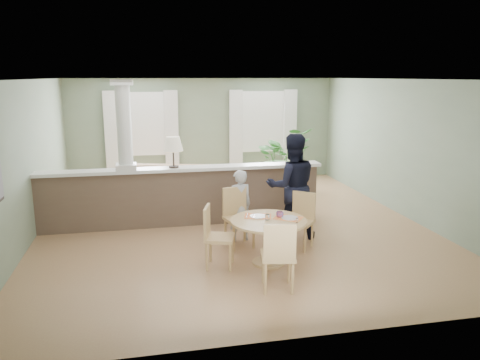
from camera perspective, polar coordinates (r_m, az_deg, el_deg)
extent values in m
plane|color=tan|center=(8.90, -0.98, -5.48)|extent=(8.00, 8.00, 0.00)
cube|color=gray|center=(12.49, -4.46, 6.07)|extent=(7.00, 0.02, 2.70)
cube|color=gray|center=(8.65, -24.45, 2.07)|extent=(0.02, 8.00, 2.70)
cube|color=gray|center=(9.84, 19.48, 3.63)|extent=(0.02, 8.00, 2.70)
cube|color=gray|center=(4.80, 7.96, -4.60)|extent=(7.00, 0.02, 2.70)
cube|color=white|center=(8.46, -1.05, 12.18)|extent=(7.00, 8.00, 0.02)
cube|color=white|center=(12.34, -11.89, 6.69)|extent=(1.10, 0.02, 1.50)
cube|color=white|center=(12.32, -11.89, 6.68)|extent=(1.22, 0.04, 1.62)
cube|color=white|center=(12.75, 2.75, 7.13)|extent=(1.10, 0.02, 1.50)
cube|color=white|center=(12.72, 2.78, 7.11)|extent=(1.22, 0.04, 1.62)
cube|color=silver|center=(12.31, -15.33, 5.10)|extent=(0.35, 0.10, 2.30)
cube|color=silver|center=(12.31, -8.32, 5.41)|extent=(0.35, 0.10, 2.30)
cube|color=silver|center=(12.52, -0.50, 5.66)|extent=(0.35, 0.10, 2.30)
cube|color=silver|center=(12.90, 6.08, 5.79)|extent=(0.35, 0.10, 2.30)
cube|color=brown|center=(8.83, -6.99, -2.17)|extent=(5.20, 0.22, 1.05)
cube|color=white|center=(8.70, -7.08, 1.36)|extent=(5.32, 0.36, 0.06)
cube|color=white|center=(8.67, -13.70, 1.59)|extent=(0.36, 0.36, 0.10)
cylinder|color=white|center=(8.56, -13.96, 6.49)|extent=(0.26, 0.26, 1.39)
cube|color=white|center=(8.52, -14.23, 11.48)|extent=(0.38, 0.38, 0.10)
cylinder|color=black|center=(8.69, -8.08, 1.61)|extent=(0.18, 0.18, 0.03)
cylinder|color=black|center=(8.66, -8.11, 2.62)|extent=(0.03, 0.03, 0.28)
cone|color=#F2E6C8|center=(8.62, -8.16, 4.39)|extent=(0.36, 0.36, 0.26)
imported|color=#9C7255|center=(10.43, -8.29, -0.63)|extent=(2.91, 1.73, 0.80)
imported|color=#326B2B|center=(11.59, 5.17, 2.67)|extent=(1.70, 1.58, 1.55)
cylinder|color=tan|center=(7.15, 3.43, -9.97)|extent=(0.47, 0.47, 0.04)
cylinder|color=tan|center=(7.04, 3.47, -7.53)|extent=(0.13, 0.13, 0.61)
cylinder|color=tan|center=(6.93, 3.50, -5.01)|extent=(1.13, 1.13, 0.04)
cube|color=#E14032|center=(7.09, 2.20, -4.42)|extent=(0.47, 0.39, 0.01)
cube|color=#E14032|center=(7.03, 5.91, -4.62)|extent=(0.50, 0.47, 0.01)
cylinder|color=white|center=(7.06, 2.19, -4.41)|extent=(0.25, 0.25, 0.01)
cylinder|color=white|center=(7.01, 6.07, -4.59)|extent=(0.25, 0.25, 0.01)
cylinder|color=white|center=(6.89, 3.35, -4.51)|extent=(0.07, 0.07, 0.08)
cube|color=silver|center=(7.01, 1.73, -4.45)|extent=(0.06, 0.16, 0.00)
cube|color=silver|center=(7.06, 0.85, -4.44)|extent=(0.07, 0.20, 0.00)
cylinder|color=white|center=(6.82, 6.96, -4.92)|extent=(0.04, 0.04, 0.07)
cylinder|color=silver|center=(6.80, 6.97, -4.59)|extent=(0.04, 0.04, 0.01)
imported|color=#254FAE|center=(7.04, 4.87, -4.21)|extent=(0.14, 0.14, 0.09)
cube|color=tan|center=(7.67, -0.08, -4.80)|extent=(0.52, 0.52, 0.05)
cylinder|color=tan|center=(7.52, -0.77, -7.11)|extent=(0.04, 0.04, 0.45)
cylinder|color=tan|center=(7.66, 1.68, -6.74)|extent=(0.04, 0.04, 0.45)
cylinder|color=tan|center=(7.83, -1.80, -6.31)|extent=(0.04, 0.04, 0.45)
cylinder|color=tan|center=(7.97, 0.56, -5.98)|extent=(0.04, 0.04, 0.45)
cube|color=tan|center=(7.77, -0.68, -2.57)|extent=(0.42, 0.13, 0.48)
cube|color=tan|center=(7.67, 7.25, -5.13)|extent=(0.58, 0.58, 0.05)
cylinder|color=tan|center=(7.66, 5.59, -6.93)|extent=(0.04, 0.04, 0.42)
cylinder|color=tan|center=(7.54, 7.92, -7.30)|extent=(0.04, 0.04, 0.42)
cylinder|color=tan|center=(7.95, 6.53, -6.22)|extent=(0.04, 0.04, 0.42)
cylinder|color=tan|center=(7.84, 8.78, -6.56)|extent=(0.04, 0.04, 0.42)
cube|color=tan|center=(7.77, 7.80, -3.05)|extent=(0.32, 0.28, 0.45)
cube|color=tan|center=(6.20, 4.64, -9.18)|extent=(0.50, 0.50, 0.05)
cylinder|color=tan|center=(6.48, 6.02, -10.56)|extent=(0.04, 0.04, 0.44)
cylinder|color=tan|center=(6.44, 2.87, -10.63)|extent=(0.04, 0.04, 0.44)
cylinder|color=tan|center=(6.16, 6.42, -11.84)|extent=(0.04, 0.04, 0.44)
cylinder|color=tan|center=(6.12, 3.10, -11.92)|extent=(0.04, 0.04, 0.44)
cube|color=tan|center=(5.93, 4.88, -7.57)|extent=(0.41, 0.12, 0.47)
cube|color=tan|center=(6.88, -2.47, -7.08)|extent=(0.52, 0.52, 0.05)
cylinder|color=tan|center=(6.79, -1.22, -9.44)|extent=(0.04, 0.04, 0.42)
cylinder|color=tan|center=(7.10, -0.92, -8.43)|extent=(0.04, 0.04, 0.42)
cylinder|color=tan|center=(6.84, -4.06, -9.33)|extent=(0.04, 0.04, 0.42)
cylinder|color=tan|center=(7.14, -3.62, -8.33)|extent=(0.04, 0.04, 0.42)
cube|color=tan|center=(6.83, -4.06, -5.07)|extent=(0.15, 0.39, 0.45)
imported|color=#A7A7AC|center=(7.90, -0.09, -3.15)|extent=(0.50, 0.38, 1.23)
imported|color=black|center=(8.06, 6.33, -0.77)|extent=(0.94, 0.76, 1.82)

